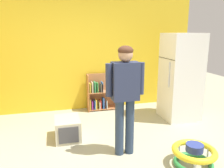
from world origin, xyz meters
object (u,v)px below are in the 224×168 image
(bookshelf, at_px, (102,94))
(pet_carrier, at_px, (68,128))
(refrigerator, at_px, (181,77))
(baby_walker, at_px, (194,155))
(standing_person, at_px, (125,91))

(bookshelf, relative_size, pet_carrier, 1.54)
(refrigerator, distance_m, pet_carrier, 2.51)
(refrigerator, relative_size, bookshelf, 2.09)
(baby_walker, height_order, pet_carrier, pet_carrier)
(standing_person, xyz_separation_m, baby_walker, (0.82, -0.56, -0.82))
(baby_walker, bearing_deg, bookshelf, 105.53)
(standing_person, bearing_deg, refrigerator, 35.28)
(baby_walker, bearing_deg, pet_carrier, 141.78)
(bookshelf, height_order, baby_walker, bookshelf)
(bookshelf, distance_m, pet_carrier, 1.62)
(standing_person, bearing_deg, bookshelf, 87.28)
(refrigerator, xyz_separation_m, baby_walker, (-0.75, -1.67, -0.73))
(standing_person, distance_m, baby_walker, 1.29)
(refrigerator, distance_m, bookshelf, 1.83)
(standing_person, relative_size, pet_carrier, 2.94)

